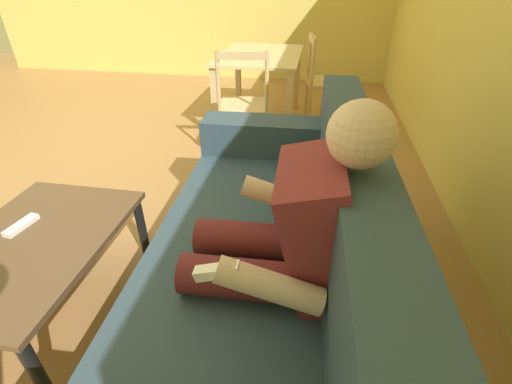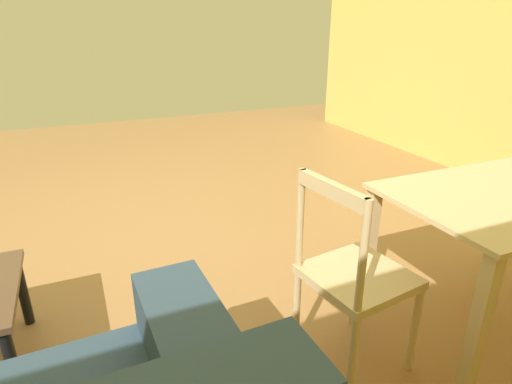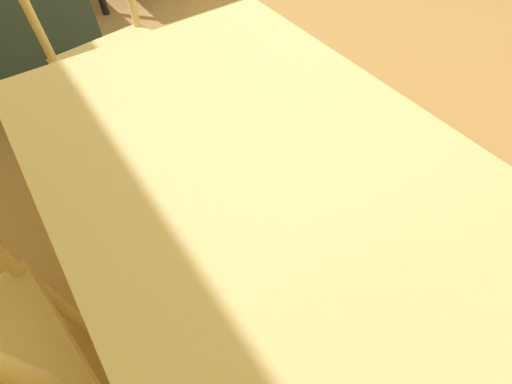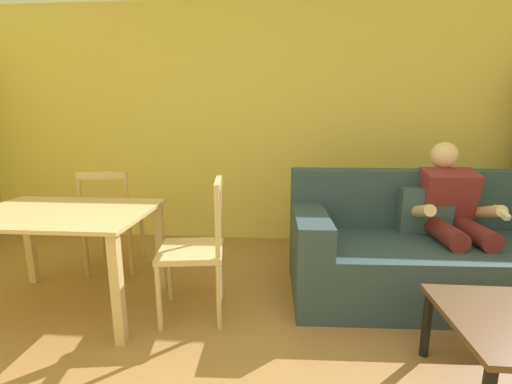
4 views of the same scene
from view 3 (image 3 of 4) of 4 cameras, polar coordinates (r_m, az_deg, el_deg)
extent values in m
plane|color=#9E7042|center=(2.95, 6.18, 26.62)|extent=(8.90, 8.90, 0.00)
cube|color=black|center=(3.38, -32.01, 24.09)|extent=(0.11, 0.24, 0.08)
cube|color=#D1B27F|center=(0.77, 0.00, 4.99)|extent=(1.19, 0.83, 0.02)
cube|color=#D1B27F|center=(1.15, 33.99, -17.21)|extent=(0.06, 0.06, 0.70)
cube|color=#D1B27F|center=(1.50, -0.87, 14.22)|extent=(0.06, 0.06, 0.70)
cube|color=#D1B27F|center=(1.34, -27.14, 1.45)|extent=(0.06, 0.06, 0.70)
cylinder|color=tan|center=(1.25, -28.32, -15.80)|extent=(0.04, 0.04, 0.46)
cube|color=#D1B27F|center=(1.58, -20.32, 18.34)|extent=(0.47, 0.47, 0.04)
cylinder|color=#D1B27F|center=(1.53, -20.31, 5.37)|extent=(0.04, 0.04, 0.46)
cylinder|color=#D1B27F|center=(1.64, -9.03, 12.31)|extent=(0.04, 0.04, 0.46)
cylinder|color=#D1B27F|center=(1.82, -26.33, 11.50)|extent=(0.04, 0.04, 0.46)
cylinder|color=#D1B27F|center=(1.91, -16.32, 17.31)|extent=(0.04, 0.04, 0.46)
cylinder|color=#D1B27F|center=(1.59, -32.93, 24.12)|extent=(0.03, 0.03, 0.48)
camera|label=1|loc=(4.26, -55.58, 39.79)|focal=24.85mm
camera|label=2|loc=(2.60, -73.88, 28.16)|focal=29.95mm
camera|label=4|loc=(3.13, 26.38, 50.58)|focal=24.24mm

